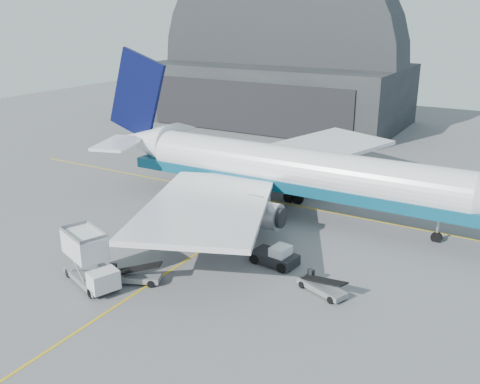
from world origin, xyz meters
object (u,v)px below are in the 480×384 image
Objects in this scene: airliner at (282,169)px; catering_truck at (89,259)px; belt_loader_a at (133,276)px; pushback_tug at (276,257)px; belt_loader_b at (322,286)px.

airliner is 7.46× the size of catering_truck.
catering_truck is 1.38× the size of belt_loader_a.
airliner is 14.59m from pushback_tug.
airliner reaches higher than belt_loader_a.
catering_truck is 3.97m from belt_loader_a.
airliner is at bearing 95.69° from catering_truck.
belt_loader_a is at bearing -98.71° from airliner.
pushback_tug is (5.69, -12.73, -4.31)m from airliner.
belt_loader_a is at bearing -135.01° from belt_loader_b.
pushback_tug is at bearing -65.91° from airliner.
catering_truck is 1.55× the size of pushback_tug.
belt_loader_b is (5.65, -2.79, -0.17)m from pushback_tug.
catering_truck reaches higher than belt_loader_b.
catering_truck reaches higher than belt_loader_a.
airliner reaches higher than catering_truck.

